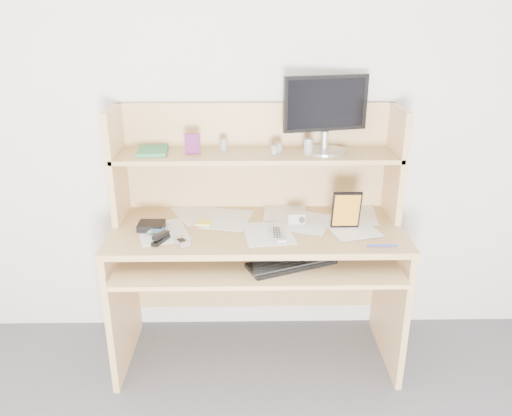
{
  "coord_description": "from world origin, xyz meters",
  "views": [
    {
      "loc": [
        -0.04,
        -0.74,
        1.7
      ],
      "look_at": [
        -0.01,
        1.43,
        0.87
      ],
      "focal_mm": 35.0,
      "sensor_mm": 36.0,
      "label": 1
    }
  ],
  "objects_px": {
    "desk": "(257,231)",
    "monitor": "(326,112)",
    "tv_remote": "(277,235)",
    "game_case": "(346,210)",
    "keyboard": "(292,263)"
  },
  "relations": [
    {
      "from": "desk",
      "to": "tv_remote",
      "type": "bearing_deg",
      "value": -66.55
    },
    {
      "from": "game_case",
      "to": "monitor",
      "type": "relative_size",
      "value": 0.46
    },
    {
      "from": "game_case",
      "to": "monitor",
      "type": "distance_m",
      "value": 0.48
    },
    {
      "from": "tv_remote",
      "to": "game_case",
      "type": "distance_m",
      "value": 0.35
    },
    {
      "from": "desk",
      "to": "monitor",
      "type": "bearing_deg",
      "value": 15.83
    },
    {
      "from": "game_case",
      "to": "monitor",
      "type": "height_order",
      "value": "monitor"
    },
    {
      "from": "keyboard",
      "to": "monitor",
      "type": "relative_size",
      "value": 1.02
    },
    {
      "from": "tv_remote",
      "to": "keyboard",
      "type": "bearing_deg",
      "value": -66.76
    },
    {
      "from": "desk",
      "to": "tv_remote",
      "type": "xyz_separation_m",
      "value": [
        0.09,
        -0.2,
        0.07
      ]
    },
    {
      "from": "tv_remote",
      "to": "game_case",
      "type": "xyz_separation_m",
      "value": [
        0.33,
        0.08,
        0.09
      ]
    },
    {
      "from": "desk",
      "to": "monitor",
      "type": "xyz_separation_m",
      "value": [
        0.33,
        0.09,
        0.58
      ]
    },
    {
      "from": "desk",
      "to": "game_case",
      "type": "relative_size",
      "value": 7.35
    },
    {
      "from": "keyboard",
      "to": "game_case",
      "type": "relative_size",
      "value": 2.23
    },
    {
      "from": "game_case",
      "to": "monitor",
      "type": "bearing_deg",
      "value": 111.7
    },
    {
      "from": "monitor",
      "to": "tv_remote",
      "type": "bearing_deg",
      "value": -143.69
    }
  ]
}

